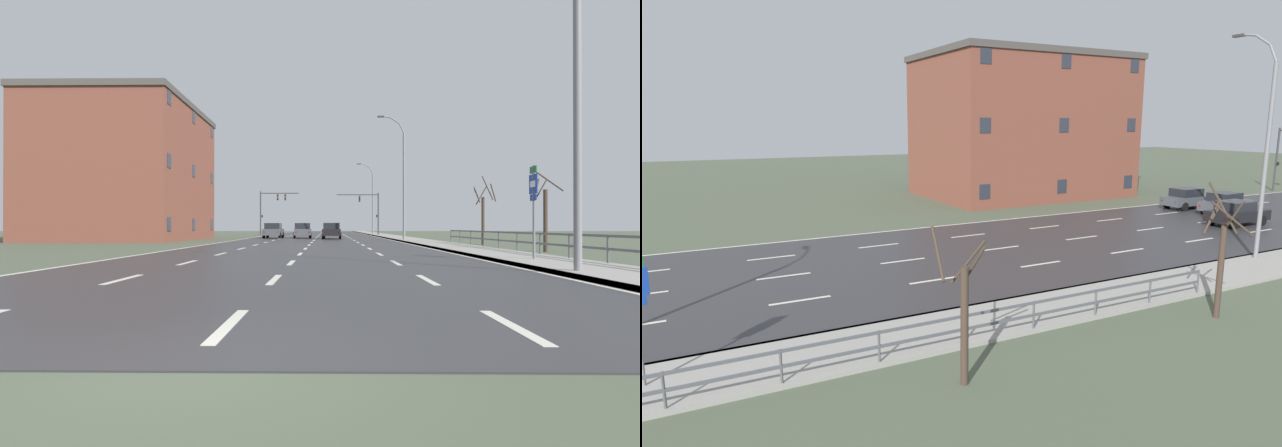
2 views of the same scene
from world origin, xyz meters
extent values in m
cube|color=#4C5642|center=(0.00, 48.00, -0.06)|extent=(160.00, 160.00, 0.12)
cube|color=#303033|center=(0.00, 60.00, 0.01)|extent=(14.00, 120.00, 0.02)
cube|color=beige|center=(-3.50, 7.40, 0.02)|extent=(0.16, 2.20, 0.01)
cube|color=beige|center=(-3.50, 12.80, 0.02)|extent=(0.16, 2.20, 0.01)
cube|color=beige|center=(-3.50, 18.20, 0.02)|extent=(0.16, 2.20, 0.01)
cube|color=beige|center=(-3.50, 23.60, 0.02)|extent=(0.16, 2.20, 0.01)
cube|color=beige|center=(-3.50, 29.00, 0.02)|extent=(0.16, 2.20, 0.01)
cube|color=beige|center=(-3.50, 34.40, 0.02)|extent=(0.16, 2.20, 0.01)
cube|color=beige|center=(-3.50, 39.80, 0.02)|extent=(0.16, 2.20, 0.01)
cube|color=beige|center=(-3.50, 45.20, 0.02)|extent=(0.16, 2.20, 0.01)
cube|color=beige|center=(-3.50, 50.60, 0.02)|extent=(0.16, 2.20, 0.01)
cube|color=beige|center=(-3.50, 56.00, 0.02)|extent=(0.16, 2.20, 0.01)
cube|color=beige|center=(-3.50, 61.40, 0.02)|extent=(0.16, 2.20, 0.01)
cube|color=beige|center=(-3.50, 66.80, 0.02)|extent=(0.16, 2.20, 0.01)
cube|color=beige|center=(-3.50, 72.20, 0.02)|extent=(0.16, 2.20, 0.01)
cube|color=beige|center=(-3.50, 77.60, 0.02)|extent=(0.16, 2.20, 0.01)
cube|color=beige|center=(-3.50, 83.00, 0.02)|extent=(0.16, 2.20, 0.01)
cube|color=beige|center=(-3.50, 88.40, 0.02)|extent=(0.16, 2.20, 0.01)
cube|color=beige|center=(-3.50, 93.80, 0.02)|extent=(0.16, 2.20, 0.01)
cube|color=beige|center=(-3.50, 99.20, 0.02)|extent=(0.16, 2.20, 0.01)
cube|color=beige|center=(-3.50, 104.60, 0.02)|extent=(0.16, 2.20, 0.01)
cube|color=beige|center=(-3.50, 110.00, 0.02)|extent=(0.16, 2.20, 0.01)
cube|color=beige|center=(-3.50, 115.40, 0.02)|extent=(0.16, 2.20, 0.01)
cube|color=beige|center=(0.00, 2.00, 0.02)|extent=(0.16, 2.20, 0.01)
cube|color=beige|center=(0.00, 7.40, 0.02)|extent=(0.16, 2.20, 0.01)
cube|color=beige|center=(0.00, 12.80, 0.02)|extent=(0.16, 2.20, 0.01)
cube|color=beige|center=(0.00, 18.20, 0.02)|extent=(0.16, 2.20, 0.01)
cube|color=beige|center=(0.00, 23.60, 0.02)|extent=(0.16, 2.20, 0.01)
cube|color=beige|center=(0.00, 29.00, 0.02)|extent=(0.16, 2.20, 0.01)
cube|color=beige|center=(0.00, 34.40, 0.02)|extent=(0.16, 2.20, 0.01)
cube|color=beige|center=(0.00, 39.80, 0.02)|extent=(0.16, 2.20, 0.01)
cube|color=beige|center=(0.00, 45.20, 0.02)|extent=(0.16, 2.20, 0.01)
cube|color=beige|center=(0.00, 50.60, 0.02)|extent=(0.16, 2.20, 0.01)
cube|color=beige|center=(0.00, 56.00, 0.02)|extent=(0.16, 2.20, 0.01)
cube|color=beige|center=(0.00, 61.40, 0.02)|extent=(0.16, 2.20, 0.01)
cube|color=beige|center=(0.00, 66.80, 0.02)|extent=(0.16, 2.20, 0.01)
cube|color=beige|center=(0.00, 72.20, 0.02)|extent=(0.16, 2.20, 0.01)
cube|color=beige|center=(0.00, 77.60, 0.02)|extent=(0.16, 2.20, 0.01)
cube|color=beige|center=(0.00, 83.00, 0.02)|extent=(0.16, 2.20, 0.01)
cube|color=beige|center=(0.00, 88.40, 0.02)|extent=(0.16, 2.20, 0.01)
cube|color=beige|center=(0.00, 93.80, 0.02)|extent=(0.16, 2.20, 0.01)
cube|color=beige|center=(0.00, 99.20, 0.02)|extent=(0.16, 2.20, 0.01)
cube|color=beige|center=(0.00, 104.60, 0.02)|extent=(0.16, 2.20, 0.01)
cube|color=beige|center=(0.00, 110.00, 0.02)|extent=(0.16, 2.20, 0.01)
cube|color=beige|center=(0.00, 115.40, 0.02)|extent=(0.16, 2.20, 0.01)
cube|color=beige|center=(3.50, 2.00, 0.02)|extent=(0.16, 2.20, 0.01)
cube|color=beige|center=(3.50, 7.40, 0.02)|extent=(0.16, 2.20, 0.01)
cube|color=beige|center=(3.50, 12.80, 0.02)|extent=(0.16, 2.20, 0.01)
cube|color=beige|center=(3.50, 18.20, 0.02)|extent=(0.16, 2.20, 0.01)
cube|color=beige|center=(3.50, 23.60, 0.02)|extent=(0.16, 2.20, 0.01)
cube|color=beige|center=(3.50, 29.00, 0.02)|extent=(0.16, 2.20, 0.01)
cube|color=beige|center=(3.50, 34.40, 0.02)|extent=(0.16, 2.20, 0.01)
cube|color=beige|center=(3.50, 39.80, 0.02)|extent=(0.16, 2.20, 0.01)
cube|color=beige|center=(3.50, 45.20, 0.02)|extent=(0.16, 2.20, 0.01)
cube|color=beige|center=(3.50, 50.60, 0.02)|extent=(0.16, 2.20, 0.01)
cube|color=beige|center=(3.50, 56.00, 0.02)|extent=(0.16, 2.20, 0.01)
cube|color=beige|center=(3.50, 61.40, 0.02)|extent=(0.16, 2.20, 0.01)
cube|color=beige|center=(3.50, 66.80, 0.02)|extent=(0.16, 2.20, 0.01)
cube|color=beige|center=(3.50, 72.20, 0.02)|extent=(0.16, 2.20, 0.01)
cube|color=beige|center=(3.50, 77.60, 0.02)|extent=(0.16, 2.20, 0.01)
cube|color=beige|center=(3.50, 83.00, 0.02)|extent=(0.16, 2.20, 0.01)
cube|color=beige|center=(3.50, 88.40, 0.02)|extent=(0.16, 2.20, 0.01)
cube|color=beige|center=(3.50, 93.80, 0.02)|extent=(0.16, 2.20, 0.01)
cube|color=beige|center=(3.50, 99.20, 0.02)|extent=(0.16, 2.20, 0.01)
cube|color=beige|center=(3.50, 104.60, 0.02)|extent=(0.16, 2.20, 0.01)
cube|color=beige|center=(3.50, 110.00, 0.02)|extent=(0.16, 2.20, 0.01)
cube|color=beige|center=(3.50, 115.40, 0.02)|extent=(0.16, 2.20, 0.01)
cube|color=beige|center=(6.85, 60.00, 0.02)|extent=(0.16, 120.00, 0.01)
cube|color=beige|center=(-6.85, 60.00, 0.02)|extent=(0.16, 120.00, 0.01)
cube|color=gray|center=(8.50, 60.00, 0.06)|extent=(3.00, 120.00, 0.12)
cube|color=slate|center=(7.08, 60.00, 0.06)|extent=(0.16, 120.00, 0.12)
cube|color=#515459|center=(9.85, 19.05, 0.95)|extent=(0.06, 25.07, 0.08)
cube|color=#515459|center=(9.85, 19.05, 0.55)|extent=(0.06, 25.07, 0.08)
cylinder|color=#515459|center=(9.85, 11.53, 0.50)|extent=(0.07, 0.07, 1.00)
cylinder|color=#515459|center=(9.85, 14.03, 0.50)|extent=(0.07, 0.07, 1.00)
cylinder|color=#515459|center=(9.85, 16.54, 0.50)|extent=(0.07, 0.07, 1.00)
cylinder|color=#515459|center=(9.85, 19.05, 0.50)|extent=(0.07, 0.07, 1.00)
cylinder|color=#515459|center=(9.85, 21.56, 0.50)|extent=(0.07, 0.07, 1.00)
cylinder|color=#515459|center=(9.85, 24.06, 0.50)|extent=(0.07, 0.07, 1.00)
cylinder|color=#515459|center=(9.85, 26.57, 0.50)|extent=(0.07, 0.07, 1.00)
cylinder|color=#515459|center=(9.85, 29.08, 0.50)|extent=(0.07, 0.07, 1.00)
cylinder|color=#515459|center=(9.85, 31.58, 0.50)|extent=(0.07, 0.07, 1.00)
cylinder|color=slate|center=(7.60, 8.78, 4.35)|extent=(0.20, 0.20, 8.70)
cylinder|color=slate|center=(7.60, 38.50, 4.53)|extent=(0.20, 0.20, 9.05)
cylinder|color=slate|center=(7.42, 38.50, 9.45)|extent=(0.47, 0.11, 0.84)
cylinder|color=slate|center=(6.87, 38.50, 10.09)|extent=(0.78, 0.11, 0.59)
cylinder|color=slate|center=(6.09, 38.50, 10.42)|extent=(0.88, 0.11, 0.26)
cube|color=#333335|center=(5.66, 38.50, 10.44)|extent=(0.56, 0.24, 0.12)
cylinder|color=slate|center=(7.60, 68.22, 4.34)|extent=(0.20, 0.20, 8.67)
cylinder|color=slate|center=(7.41, 68.22, 9.08)|extent=(0.48, 0.11, 0.86)
cylinder|color=slate|center=(6.86, 68.22, 9.74)|extent=(0.79, 0.11, 0.60)
cylinder|color=slate|center=(6.05, 68.22, 10.07)|extent=(0.90, 0.11, 0.26)
cube|color=#333335|center=(5.61, 68.22, 10.10)|extent=(0.56, 0.24, 0.12)
cylinder|color=slate|center=(8.40, 13.55, 1.68)|extent=(0.09, 0.09, 3.37)
cube|color=#146633|center=(8.38, 13.55, 3.22)|extent=(0.03, 0.56, 0.24)
cube|color=#143899|center=(8.38, 13.55, 2.72)|extent=(0.03, 0.68, 0.68)
cube|color=white|center=(8.36, 13.55, 2.72)|extent=(0.01, 0.44, 0.22)
cube|color=#143899|center=(8.38, 13.55, 2.25)|extent=(0.03, 0.52, 0.22)
cylinder|color=#38383A|center=(7.90, 63.40, 2.84)|extent=(0.18, 0.18, 5.68)
cylinder|color=#38383A|center=(5.14, 63.40, 5.43)|extent=(5.52, 0.12, 0.12)
cube|color=black|center=(5.42, 63.40, 4.88)|extent=(0.20, 0.28, 0.80)
sphere|color=red|center=(5.42, 63.25, 5.14)|extent=(0.14, 0.14, 0.14)
sphere|color=#2D2D2D|center=(5.42, 63.25, 4.88)|extent=(0.14, 0.14, 0.14)
sphere|color=#2D2D2D|center=(5.42, 63.25, 4.62)|extent=(0.14, 0.14, 0.14)
cube|color=black|center=(7.68, 63.35, 2.60)|extent=(0.18, 0.12, 0.32)
cylinder|color=#38383A|center=(-7.90, 64.71, 2.98)|extent=(0.18, 0.18, 5.97)
cylinder|color=#38383A|center=(-5.32, 64.71, 5.72)|extent=(5.15, 0.12, 0.12)
cube|color=black|center=(-5.58, 64.71, 5.17)|extent=(0.20, 0.28, 0.80)
sphere|color=#2D2D2D|center=(-5.58, 64.56, 5.43)|extent=(0.14, 0.14, 0.14)
sphere|color=#F2AD19|center=(-5.58, 64.56, 5.17)|extent=(0.14, 0.14, 0.14)
sphere|color=#2D2D2D|center=(-5.58, 64.56, 4.91)|extent=(0.14, 0.14, 0.14)
cube|color=black|center=(-4.55, 64.71, 5.17)|extent=(0.20, 0.28, 0.80)
sphere|color=#2D2D2D|center=(-4.55, 64.56, 5.43)|extent=(0.14, 0.14, 0.14)
sphere|color=#F2AD19|center=(-4.55, 64.56, 5.17)|extent=(0.14, 0.14, 0.14)
sphere|color=#2D2D2D|center=(-4.55, 64.56, 4.91)|extent=(0.14, 0.14, 0.14)
cube|color=black|center=(-7.68, 64.66, 2.60)|extent=(0.18, 0.12, 0.32)
cube|color=#474C51|center=(-4.41, 48.49, 0.65)|extent=(1.88, 4.15, 0.64)
cube|color=black|center=(-4.42, 48.24, 1.27)|extent=(1.62, 2.05, 0.60)
cube|color=slate|center=(-4.39, 49.19, 1.25)|extent=(1.41, 0.12, 0.51)
cylinder|color=black|center=(-3.56, 49.73, 0.33)|extent=(0.24, 0.67, 0.66)
cylinder|color=black|center=(-5.18, 49.78, 0.33)|extent=(0.24, 0.67, 0.66)
cylinder|color=black|center=(-3.64, 47.19, 0.33)|extent=(0.24, 0.67, 0.66)
cylinder|color=black|center=(-5.26, 47.24, 0.33)|extent=(0.24, 0.67, 0.66)
cube|color=red|center=(-5.13, 46.48, 0.65)|extent=(0.16, 0.04, 0.14)
cube|color=red|center=(-3.81, 46.44, 0.65)|extent=(0.16, 0.04, 0.14)
cube|color=black|center=(1.61, 45.65, 0.65)|extent=(1.90, 4.16, 0.64)
cube|color=black|center=(1.60, 45.40, 1.27)|extent=(1.63, 2.05, 0.60)
cube|color=slate|center=(1.63, 46.35, 1.25)|extent=(1.41, 0.13, 0.51)
cylinder|color=black|center=(2.46, 46.89, 0.33)|extent=(0.24, 0.67, 0.66)
cylinder|color=black|center=(0.84, 46.95, 0.33)|extent=(0.24, 0.67, 0.66)
cylinder|color=black|center=(2.37, 44.35, 0.33)|extent=(0.24, 0.67, 0.66)
cylinder|color=black|center=(0.76, 44.41, 0.33)|extent=(0.24, 0.67, 0.66)
cube|color=red|center=(0.88, 43.65, 0.65)|extent=(0.16, 0.05, 0.14)
cube|color=red|center=(2.20, 43.60, 0.65)|extent=(0.16, 0.05, 0.14)
cube|color=#474C51|center=(-1.43, 48.77, 0.65)|extent=(2.00, 4.20, 0.64)
cube|color=black|center=(-1.42, 48.52, 1.27)|extent=(1.67, 2.09, 0.60)
cube|color=slate|center=(-1.48, 49.47, 1.25)|extent=(1.41, 0.16, 0.51)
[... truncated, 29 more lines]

